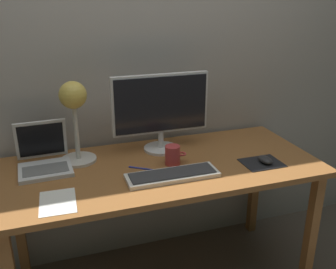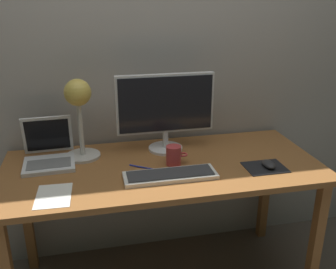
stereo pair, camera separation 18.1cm
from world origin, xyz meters
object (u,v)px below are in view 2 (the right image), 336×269
(coffee_mug, at_px, (174,155))
(mouse, at_px, (269,164))
(keyboard_main, at_px, (170,175))
(desk_lamp, at_px, (79,105))
(pen, at_px, (142,167))
(laptop, at_px, (48,150))
(monitor, at_px, (165,108))

(coffee_mug, bearing_deg, mouse, -17.50)
(keyboard_main, bearing_deg, desk_lamp, 140.56)
(mouse, distance_m, coffee_mug, 0.47)
(coffee_mug, bearing_deg, keyboard_main, -109.91)
(pen, bearing_deg, laptop, 158.33)
(mouse, xyz_separation_m, coffee_mug, (-0.45, 0.14, 0.03))
(monitor, height_order, pen, monitor)
(monitor, xyz_separation_m, keyboard_main, (-0.05, -0.33, -0.23))
(keyboard_main, bearing_deg, mouse, -0.36)
(keyboard_main, bearing_deg, coffee_mug, 70.09)
(keyboard_main, height_order, pen, keyboard_main)
(mouse, bearing_deg, desk_lamp, 159.75)
(desk_lamp, distance_m, coffee_mug, 0.54)
(mouse, height_order, coffee_mug, coffee_mug)
(desk_lamp, xyz_separation_m, mouse, (0.90, -0.33, -0.27))
(laptop, bearing_deg, coffee_mug, -15.49)
(laptop, height_order, desk_lamp, desk_lamp)
(coffee_mug, bearing_deg, monitor, 90.49)
(keyboard_main, relative_size, coffee_mug, 3.96)
(laptop, height_order, mouse, laptop)
(keyboard_main, xyz_separation_m, pen, (-0.11, 0.13, -0.01))
(desk_lamp, height_order, pen, desk_lamp)
(keyboard_main, height_order, desk_lamp, desk_lamp)
(monitor, bearing_deg, keyboard_main, -98.28)
(laptop, relative_size, coffee_mug, 2.42)
(monitor, distance_m, mouse, 0.60)
(monitor, relative_size, desk_lamp, 1.25)
(keyboard_main, xyz_separation_m, desk_lamp, (-0.40, 0.33, 0.28))
(keyboard_main, distance_m, desk_lamp, 0.59)
(monitor, bearing_deg, pen, -128.41)
(keyboard_main, distance_m, mouse, 0.50)
(laptop, height_order, coffee_mug, laptop)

